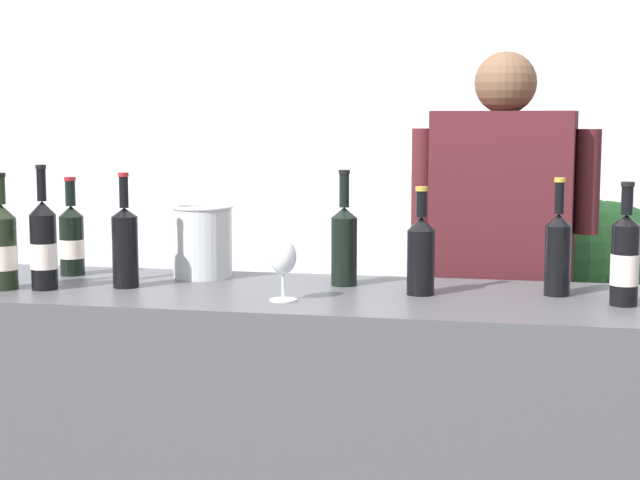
# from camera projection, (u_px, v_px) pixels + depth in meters

# --- Properties ---
(wall_back) EXTENTS (8.00, 0.10, 2.80)m
(wall_back) POSITION_uv_depth(u_px,v_px,m) (417.00, 127.00, 5.25)
(wall_back) COLOR silver
(wall_back) RESTS_ON ground_plane
(counter) EXTENTS (2.23, 0.65, 0.96)m
(counter) POSITION_uv_depth(u_px,v_px,m) (319.00, 455.00, 2.84)
(counter) COLOR #4C4C51
(counter) RESTS_ON ground_plane
(wine_bottle_0) EXTENTS (0.08, 0.08, 0.30)m
(wine_bottle_0) POSITION_uv_depth(u_px,v_px,m) (421.00, 253.00, 2.73)
(wine_bottle_0) COLOR black
(wine_bottle_0) RESTS_ON counter
(wine_bottle_1) EXTENTS (0.08, 0.08, 0.34)m
(wine_bottle_1) POSITION_uv_depth(u_px,v_px,m) (125.00, 245.00, 2.85)
(wine_bottle_1) COLOR black
(wine_bottle_1) RESTS_ON counter
(wine_bottle_2) EXTENTS (0.08, 0.08, 0.31)m
(wine_bottle_2) POSITION_uv_depth(u_px,v_px,m) (72.00, 239.00, 3.08)
(wine_bottle_2) COLOR black
(wine_bottle_2) RESTS_ON counter
(wine_bottle_3) EXTENTS (0.07, 0.07, 0.33)m
(wine_bottle_3) POSITION_uv_depth(u_px,v_px,m) (558.00, 251.00, 2.72)
(wine_bottle_3) COLOR black
(wine_bottle_3) RESTS_ON counter
(wine_bottle_4) EXTENTS (0.08, 0.08, 0.34)m
(wine_bottle_4) POSITION_uv_depth(u_px,v_px,m) (2.00, 247.00, 2.82)
(wine_bottle_4) COLOR black
(wine_bottle_4) RESTS_ON counter
(wine_bottle_5) EXTENTS (0.07, 0.07, 0.33)m
(wine_bottle_5) POSITION_uv_depth(u_px,v_px,m) (625.00, 260.00, 2.57)
(wine_bottle_5) COLOR black
(wine_bottle_5) RESTS_ON counter
(wine_bottle_6) EXTENTS (0.08, 0.08, 0.34)m
(wine_bottle_6) POSITION_uv_depth(u_px,v_px,m) (344.00, 243.00, 2.88)
(wine_bottle_6) COLOR black
(wine_bottle_6) RESTS_ON counter
(wine_bottle_7) EXTENTS (0.08, 0.08, 0.36)m
(wine_bottle_7) POSITION_uv_depth(u_px,v_px,m) (44.00, 245.00, 2.82)
(wine_bottle_7) COLOR black
(wine_bottle_7) RESTS_ON counter
(wine_glass) EXTENTS (0.07, 0.07, 0.17)m
(wine_glass) POSITION_uv_depth(u_px,v_px,m) (283.00, 259.00, 2.64)
(wine_glass) COLOR silver
(wine_glass) RESTS_ON counter
(ice_bucket) EXTENTS (0.19, 0.19, 0.22)m
(ice_bucket) POSITION_uv_depth(u_px,v_px,m) (203.00, 241.00, 3.03)
(ice_bucket) COLOR silver
(ice_bucket) RESTS_ON counter
(person_server) EXTENTS (0.62, 0.28, 1.67)m
(person_server) POSITION_uv_depth(u_px,v_px,m) (500.00, 310.00, 3.29)
(person_server) COLOR black
(person_server) RESTS_ON ground_plane
(potted_shrub) EXTENTS (0.62, 0.59, 1.18)m
(potted_shrub) POSITION_uv_depth(u_px,v_px,m) (585.00, 314.00, 3.59)
(potted_shrub) COLOR brown
(potted_shrub) RESTS_ON ground_plane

